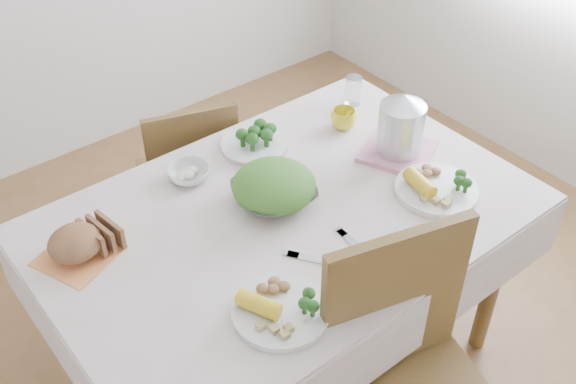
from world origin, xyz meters
TOP-DOWN VIEW (x-y plane):
  - floor at (0.00, 0.00)m, footprint 3.60×3.60m
  - dining_table at (0.00, 0.00)m, footprint 1.40×0.90m
  - tablecloth at (0.00, 0.00)m, footprint 1.50×1.00m
  - chair_far at (0.07, 0.75)m, footprint 0.47×0.47m
  - salad_bowl at (0.00, 0.07)m, footprint 0.28×0.28m
  - dinner_plate_left at (-0.27, -0.31)m, footprint 0.28×0.28m
  - dinner_plate_right at (0.43, -0.22)m, footprint 0.37×0.37m
  - broccoli_plate at (0.13, 0.34)m, footprint 0.31×0.31m
  - napkin at (-0.59, 0.23)m, footprint 0.26×0.26m
  - bread_loaf at (-0.59, 0.23)m, footprint 0.18×0.18m
  - fruit_bowl at (-0.15, 0.33)m, footprint 0.15×0.15m
  - yellow_mug at (0.45, 0.24)m, footprint 0.10×0.10m
  - glass_tumbler at (0.59, 0.34)m, footprint 0.08×0.08m
  - pink_tray at (0.49, 0.00)m, footprint 0.30×0.30m
  - electric_kettle at (0.49, 0.00)m, footprint 0.17×0.17m
  - fork_left at (-0.05, -0.23)m, footprint 0.14×0.19m
  - fork_right at (0.06, -0.26)m, footprint 0.03×0.20m
  - knife at (0.13, -0.28)m, footprint 0.16×0.07m

SIDE VIEW (x-z plane):
  - floor at x=0.00m, z-range 0.00..0.00m
  - dining_table at x=0.00m, z-range 0.00..0.75m
  - chair_far at x=0.07m, z-range 0.05..0.88m
  - tablecloth at x=0.00m, z-range 0.75..0.76m
  - napkin at x=-0.59m, z-range 0.76..0.77m
  - fork_left at x=-0.05m, z-range 0.76..0.77m
  - fork_right at x=0.06m, z-range 0.76..0.77m
  - knife at x=0.13m, z-range 0.76..0.77m
  - pink_tray at x=0.49m, z-range 0.76..0.78m
  - broccoli_plate at x=0.13m, z-range 0.76..0.78m
  - dinner_plate_left at x=-0.27m, z-range 0.76..0.78m
  - dinner_plate_right at x=0.43m, z-range 0.76..0.78m
  - fruit_bowl at x=-0.15m, z-range 0.76..0.81m
  - salad_bowl at x=0.00m, z-range 0.76..0.82m
  - yellow_mug at x=0.45m, z-range 0.76..0.84m
  - bread_loaf at x=-0.59m, z-range 0.77..0.87m
  - glass_tumbler at x=0.59m, z-range 0.77..0.88m
  - electric_kettle at x=0.49m, z-range 0.77..0.99m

